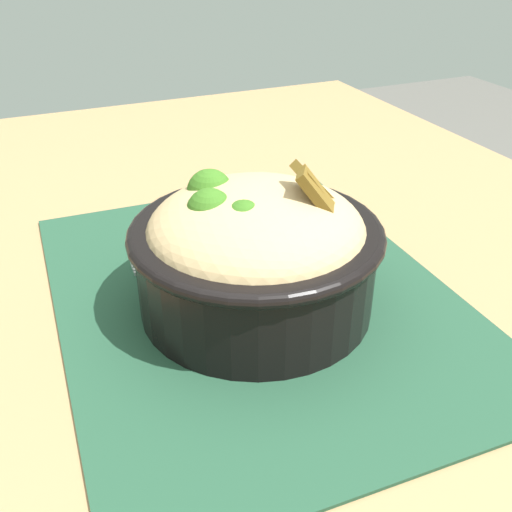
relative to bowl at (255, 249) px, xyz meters
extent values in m
cube|color=#99754C|center=(0.02, -0.01, -0.08)|extent=(1.30, 0.94, 0.03)
cylinder|color=olive|center=(0.61, -0.41, -0.45)|extent=(0.04, 0.04, 0.72)
cube|color=#1E422D|center=(0.02, -0.01, -0.06)|extent=(0.46, 0.36, 0.00)
cylinder|color=black|center=(0.00, 0.00, -0.02)|extent=(0.20, 0.20, 0.08)
torus|color=black|center=(0.00, 0.00, 0.02)|extent=(0.21, 0.21, 0.01)
ellipsoid|color=tan|center=(0.00, 0.00, 0.02)|extent=(0.19, 0.19, 0.07)
sphere|color=#32621B|center=(-0.02, 0.02, 0.04)|extent=(0.03, 0.03, 0.03)
sphere|color=#32621B|center=(0.01, 0.04, 0.04)|extent=(0.04, 0.04, 0.04)
sphere|color=#32621B|center=(0.04, 0.02, 0.04)|extent=(0.04, 0.04, 0.04)
cylinder|color=orange|center=(-0.04, 0.04, 0.03)|extent=(0.03, 0.02, 0.01)
cylinder|color=orange|center=(0.01, 0.03, 0.03)|extent=(0.04, 0.02, 0.01)
cube|color=brown|center=(-0.03, -0.04, 0.05)|extent=(0.04, 0.05, 0.05)
cube|color=brown|center=(-0.02, -0.05, 0.05)|extent=(0.03, 0.04, 0.05)
cube|color=brown|center=(-0.01, -0.05, 0.05)|extent=(0.03, 0.05, 0.05)
cube|color=silver|center=(0.10, -0.01, -0.06)|extent=(0.01, 0.07, 0.00)
cube|color=silver|center=(0.10, 0.03, -0.06)|extent=(0.01, 0.01, 0.00)
cube|color=silver|center=(0.10, 0.05, -0.06)|extent=(0.02, 0.03, 0.00)
cube|color=silver|center=(0.11, 0.07, -0.06)|extent=(0.00, 0.02, 0.00)
cube|color=silver|center=(0.10, 0.07, -0.06)|extent=(0.00, 0.02, 0.00)
cube|color=silver|center=(0.10, 0.08, -0.06)|extent=(0.00, 0.02, 0.00)
cube|color=silver|center=(0.09, 0.08, -0.06)|extent=(0.00, 0.02, 0.00)
camera|label=1|loc=(-0.40, 0.17, 0.25)|focal=41.71mm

